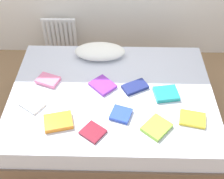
# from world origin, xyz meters

# --- Properties ---
(ground_plane) EXTENTS (8.00, 8.00, 0.00)m
(ground_plane) POSITION_xyz_m (0.00, 0.00, 0.00)
(ground_plane) COLOR #93704C
(bed) EXTENTS (2.00, 1.50, 0.50)m
(bed) POSITION_xyz_m (0.00, 0.00, 0.25)
(bed) COLOR brown
(bed) RESTS_ON ground
(radiator) EXTENTS (0.43, 0.04, 0.48)m
(radiator) POSITION_xyz_m (-0.71, 1.20, 0.33)
(radiator) COLOR white
(radiator) RESTS_ON ground
(pillow) EXTENTS (0.55, 0.29, 0.14)m
(pillow) POSITION_xyz_m (-0.14, 0.55, 0.57)
(pillow) COLOR white
(pillow) RESTS_ON bed
(textbook_pink) EXTENTS (0.25, 0.22, 0.04)m
(textbook_pink) POSITION_xyz_m (-0.64, 0.13, 0.52)
(textbook_pink) COLOR pink
(textbook_pink) RESTS_ON bed
(textbook_orange) EXTENTS (0.28, 0.24, 0.04)m
(textbook_orange) POSITION_xyz_m (-0.46, -0.40, 0.52)
(textbook_orange) COLOR orange
(textbook_orange) RESTS_ON bed
(textbook_lime) EXTENTS (0.29, 0.29, 0.04)m
(textbook_lime) POSITION_xyz_m (0.39, -0.44, 0.52)
(textbook_lime) COLOR #8CC638
(textbook_lime) RESTS_ON bed
(textbook_teal) EXTENTS (0.25, 0.22, 0.04)m
(textbook_teal) POSITION_xyz_m (0.52, -0.04, 0.52)
(textbook_teal) COLOR teal
(textbook_teal) RESTS_ON bed
(textbook_blue) EXTENTS (0.22, 0.21, 0.03)m
(textbook_blue) POSITION_xyz_m (0.09, -0.30, 0.52)
(textbook_blue) COLOR #2847B7
(textbook_blue) RESTS_ON bed
(textbook_navy) EXTENTS (0.28, 0.24, 0.03)m
(textbook_navy) POSITION_xyz_m (0.23, 0.05, 0.52)
(textbook_navy) COLOR navy
(textbook_navy) RESTS_ON bed
(textbook_maroon) EXTENTS (0.25, 0.24, 0.02)m
(textbook_maroon) POSITION_xyz_m (-0.15, -0.50, 0.51)
(textbook_maroon) COLOR maroon
(textbook_maroon) RESTS_ON bed
(textbook_yellow) EXTENTS (0.25, 0.21, 0.03)m
(textbook_yellow) POSITION_xyz_m (0.72, -0.34, 0.52)
(textbook_yellow) COLOR yellow
(textbook_yellow) RESTS_ON bed
(textbook_white) EXTENTS (0.27, 0.26, 0.02)m
(textbook_white) POSITION_xyz_m (-0.74, -0.19, 0.51)
(textbook_white) COLOR white
(textbook_white) RESTS_ON bed
(textbook_purple) EXTENTS (0.29, 0.29, 0.03)m
(textbook_purple) POSITION_xyz_m (-0.09, 0.07, 0.52)
(textbook_purple) COLOR purple
(textbook_purple) RESTS_ON bed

